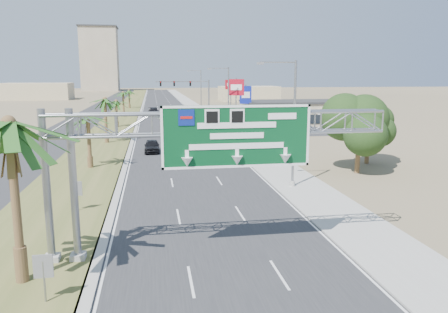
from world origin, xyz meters
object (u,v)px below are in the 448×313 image
pole_sign_blue (246,96)px  palm_near (9,124)px  car_right_lane (197,126)px  sign_gantry (203,135)px  store_building (293,113)px  car_mid_lane (175,127)px  signal_mast (198,97)px  car_left_lane (152,146)px  pole_sign_red_far (231,88)px  car_far (154,112)px  pole_sign_red_near (236,90)px

pole_sign_blue → palm_near: bearing=-111.6°
car_right_lane → pole_sign_blue: bearing=20.5°
sign_gantry → store_building: sign_gantry is taller
sign_gantry → store_building: (23.06, 56.07, -4.06)m
car_mid_lane → pole_sign_blue: pole_sign_blue is taller
signal_mast → car_left_lane: size_ratio=2.40×
car_right_lane → pole_sign_blue: 10.15m
store_building → car_right_lane: (-18.34, -6.77, -1.23)m
palm_near → car_mid_lane: (9.20, 49.75, -6.15)m
palm_near → car_mid_lane: size_ratio=1.75×
pole_sign_red_far → store_building: bearing=-31.7°
store_building → car_far: 33.42m
car_mid_lane → car_right_lane: (3.66, 1.48, -0.02)m
car_far → pole_sign_red_far: 22.08m
car_right_lane → pole_sign_red_near: bearing=-43.2°
store_building → pole_sign_blue: pole_sign_blue is taller
signal_mast → pole_sign_blue: size_ratio=1.41×
car_right_lane → pole_sign_red_far: 16.41m
car_left_lane → car_right_lane: size_ratio=0.78×
car_right_lane → pole_sign_blue: size_ratio=0.76×
sign_gantry → car_far: bearing=91.5°
car_far → pole_sign_red_near: (12.13, -33.99, 5.81)m
store_building → pole_sign_blue: size_ratio=2.48×
sign_gantry → store_building: 60.77m
signal_mast → pole_sign_blue: signal_mast is taller
sign_gantry → palm_near: 8.41m
signal_mast → car_mid_lane: bearing=-110.0°
signal_mast → car_mid_lane: size_ratio=2.16×
car_left_lane → car_right_lane: 20.49m
store_building → car_far: size_ratio=3.20×
pole_sign_blue → pole_sign_red_far: pole_sign_red_far is taller
signal_mast → car_left_lane: signal_mast is taller
store_building → pole_sign_red_far: size_ratio=2.20×
sign_gantry → palm_near: size_ratio=2.01×
pole_sign_red_near → car_left_lane: bearing=-132.2°
sign_gantry → pole_sign_red_near: bearing=77.1°
pole_sign_red_far → pole_sign_blue: bearing=-86.0°
palm_near → car_right_lane: (12.86, 51.23, -6.16)m
sign_gantry → pole_sign_blue: bearing=75.7°
palm_near → signal_mast: bearing=77.3°
car_left_lane → pole_sign_blue: size_ratio=0.59×
signal_mast → car_far: 18.49m
signal_mast → store_building: (16.83, -5.97, -2.85)m
car_mid_lane → pole_sign_blue: (12.22, 4.49, 4.52)m
pole_sign_blue → car_far: bearing=120.8°
sign_gantry → signal_mast: (6.23, 62.05, -1.21)m
car_left_lane → pole_sign_red_far: pole_sign_red_far is taller
car_left_lane → pole_sign_red_far: bearing=65.5°
car_left_lane → pole_sign_red_far: size_ratio=0.52×
car_left_lane → car_mid_lane: car_mid_lane is taller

